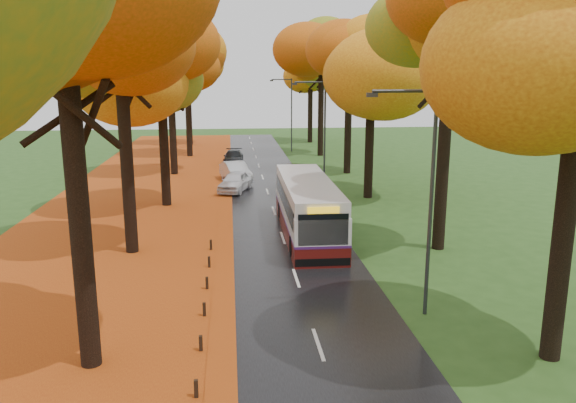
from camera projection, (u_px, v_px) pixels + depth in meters
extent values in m
cube|color=black|center=(273.00, 208.00, 36.30)|extent=(6.50, 90.00, 0.04)
cube|color=silver|center=(273.00, 207.00, 36.29)|extent=(0.12, 90.00, 0.01)
cube|color=maroon|center=(131.00, 211.00, 35.39)|extent=(12.00, 90.00, 0.02)
cube|color=#B85712|center=(225.00, 208.00, 35.99)|extent=(0.90, 90.00, 0.01)
cylinder|color=black|center=(80.00, 226.00, 15.74)|extent=(0.60, 0.60, 8.58)
ellipsoid|color=#F1AA1A|center=(63.00, 26.00, 14.56)|extent=(9.20, 9.20, 7.18)
cylinder|color=black|center=(127.00, 159.00, 26.29)|extent=(0.60, 0.60, 9.15)
ellipsoid|color=#F1AA1A|center=(118.00, 32.00, 25.03)|extent=(8.00, 8.00, 6.24)
cylinder|color=black|center=(164.00, 145.00, 36.18)|extent=(0.60, 0.60, 8.00)
ellipsoid|color=#F1AA1A|center=(160.00, 65.00, 35.07)|extent=(9.20, 9.20, 7.18)
cylinder|color=black|center=(172.00, 124.00, 47.69)|extent=(0.60, 0.60, 8.58)
ellipsoid|color=#F1AA1A|center=(169.00, 59.00, 46.51)|extent=(8.00, 8.00, 6.24)
cylinder|color=black|center=(188.00, 112.00, 58.36)|extent=(0.60, 0.60, 9.15)
ellipsoid|color=#F1AA1A|center=(186.00, 56.00, 57.10)|extent=(9.20, 9.20, 7.18)
cylinder|color=black|center=(189.00, 112.00, 68.13)|extent=(0.60, 0.60, 8.00)
ellipsoid|color=#F1AA1A|center=(188.00, 70.00, 67.02)|extent=(8.00, 8.00, 6.24)
cylinder|color=black|center=(565.00, 219.00, 16.15)|extent=(0.60, 0.60, 8.70)
cylinder|color=black|center=(443.00, 156.00, 26.82)|extent=(0.60, 0.60, 9.22)
ellipsoid|color=#E05710|center=(451.00, 31.00, 25.55)|extent=(8.20, 8.20, 6.40)
cylinder|color=black|center=(370.00, 139.00, 38.52)|extent=(0.60, 0.60, 8.19)
ellipsoid|color=#E05710|center=(372.00, 62.00, 37.38)|extent=(9.20, 9.20, 7.18)
cylinder|color=black|center=(348.00, 123.00, 48.22)|extent=(0.60, 0.60, 8.70)
ellipsoid|color=#E05710|center=(350.00, 58.00, 47.02)|extent=(8.20, 8.20, 6.40)
cylinder|color=black|center=(321.00, 112.00, 58.77)|extent=(0.60, 0.60, 9.22)
ellipsoid|color=#E05710|center=(322.00, 55.00, 57.50)|extent=(9.20, 9.20, 7.18)
cylinder|color=black|center=(310.00, 110.00, 70.59)|extent=(0.60, 0.60, 8.19)
ellipsoid|color=#E05710|center=(311.00, 68.00, 69.46)|extent=(8.20, 8.20, 6.40)
cube|color=black|center=(196.00, 389.00, 14.92)|extent=(0.11, 0.11, 0.52)
cube|color=black|center=(201.00, 343.00, 17.44)|extent=(0.11, 0.11, 0.52)
cube|color=black|center=(204.00, 309.00, 19.96)|extent=(0.11, 0.11, 0.52)
cube|color=black|center=(207.00, 283.00, 22.49)|extent=(0.11, 0.11, 0.52)
cube|color=black|center=(209.00, 262.00, 25.01)|extent=(0.11, 0.11, 0.52)
cube|color=black|center=(211.00, 245.00, 27.53)|extent=(0.11, 0.11, 0.52)
cylinder|color=#333538|center=(431.00, 206.00, 19.35)|extent=(0.14, 0.14, 8.00)
cylinder|color=#333538|center=(405.00, 91.00, 18.38)|extent=(2.20, 0.11, 0.11)
cube|color=#333538|center=(372.00, 95.00, 18.29)|extent=(0.35, 0.18, 0.14)
cylinder|color=#333538|center=(325.00, 137.00, 40.69)|extent=(0.14, 0.14, 8.00)
cylinder|color=#333538|center=(310.00, 82.00, 39.72)|extent=(2.20, 0.11, 0.11)
cube|color=#333538|center=(295.00, 84.00, 39.63)|extent=(0.35, 0.18, 0.14)
cylinder|color=#333538|center=(292.00, 116.00, 62.03)|extent=(0.14, 0.14, 8.00)
cylinder|color=#333538|center=(282.00, 79.00, 61.06)|extent=(2.20, 0.11, 0.11)
cube|color=#333538|center=(272.00, 81.00, 60.97)|extent=(0.35, 0.18, 0.14)
cube|color=#500F0C|center=(307.00, 226.00, 30.14)|extent=(2.66, 11.16, 0.91)
cube|color=silver|center=(307.00, 206.00, 29.89)|extent=(2.66, 11.16, 1.32)
cube|color=silver|center=(307.00, 187.00, 29.67)|extent=(2.60, 10.94, 0.71)
cube|color=#421B5E|center=(307.00, 217.00, 30.03)|extent=(2.68, 11.18, 0.12)
cube|color=black|center=(307.00, 198.00, 29.80)|extent=(2.68, 10.27, 0.86)
cube|color=black|center=(323.00, 230.00, 24.47)|extent=(2.23, 0.09, 1.42)
cube|color=yellow|center=(324.00, 210.00, 24.28)|extent=(1.39, 0.08, 0.28)
cube|color=black|center=(323.00, 262.00, 24.82)|extent=(2.48, 0.15, 0.35)
cylinder|color=black|center=(293.00, 246.00, 26.35)|extent=(0.29, 1.02, 1.01)
cylinder|color=black|center=(341.00, 245.00, 26.55)|extent=(0.29, 1.02, 1.01)
cylinder|color=black|center=(281.00, 211.00, 33.27)|extent=(0.29, 1.02, 1.01)
cylinder|color=black|center=(319.00, 210.00, 33.47)|extent=(0.29, 1.02, 1.01)
imported|color=white|center=(235.00, 181.00, 41.14)|extent=(2.91, 4.57, 1.45)
imported|color=#AEB0B6|center=(236.00, 172.00, 45.12)|extent=(2.75, 4.88, 1.52)
imported|color=black|center=(234.00, 157.00, 53.54)|extent=(2.01, 4.61, 1.32)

